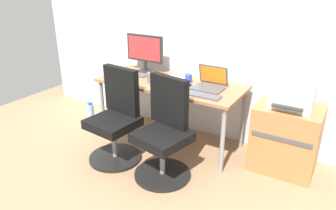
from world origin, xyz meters
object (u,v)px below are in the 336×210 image
water_bottle_on_floor (91,114)px  desktop_monitor (145,51)px  side_cabinet (286,137)px  office_chair_left (116,120)px  coffee_mug (188,78)px  printer (293,94)px  open_laptop (210,83)px  office_chair_right (165,133)px

water_bottle_on_floor → desktop_monitor: size_ratio=0.65×
side_cabinet → office_chair_left: bearing=-155.6°
office_chair_left → coffee_mug: office_chair_left is taller
coffee_mug → printer: bearing=2.0°
water_bottle_on_floor → open_laptop: 1.64m
printer → open_laptop: size_ratio=1.29×
water_bottle_on_floor → coffee_mug: (1.24, 0.26, 0.61)m
office_chair_left → office_chair_right: 0.58m
office_chair_left → open_laptop: bearing=39.8°
water_bottle_on_floor → coffee_mug: bearing=11.7°
office_chair_right → printer: size_ratio=2.35×
side_cabinet → desktop_monitor: (-1.70, 0.07, 0.64)m
office_chair_right → printer: bearing=36.1°
side_cabinet → printer: bearing=-90.0°
side_cabinet → water_bottle_on_floor: side_cabinet is taller
desktop_monitor → printer: bearing=-2.5°
water_bottle_on_floor → side_cabinet: bearing=7.3°
side_cabinet → printer: (0.00, -0.00, 0.45)m
office_chair_left → office_chair_right: size_ratio=1.00×
printer → open_laptop: bearing=-174.2°
office_chair_left → desktop_monitor: (-0.17, 0.77, 0.54)m
office_chair_right → open_laptop: size_ratio=3.03×
desktop_monitor → open_laptop: 0.94m
printer → side_cabinet: bearing=90.0°
water_bottle_on_floor → desktop_monitor: desktop_monitor is taller
office_chair_right → side_cabinet: size_ratio=1.44×
side_cabinet → open_laptop: open_laptop is taller
open_laptop → desktop_monitor: bearing=170.3°
coffee_mug → office_chair_left: bearing=-125.4°
coffee_mug → desktop_monitor: bearing=170.2°
printer → open_laptop: (-0.79, -0.08, -0.01)m
office_chair_right → office_chair_left: bearing=179.9°
side_cabinet → water_bottle_on_floor: (-2.30, -0.29, -0.18)m
open_laptop → coffee_mug: open_laptop is taller
printer → coffee_mug: bearing=-178.0°
printer → desktop_monitor: (-1.70, 0.07, 0.19)m
desktop_monitor → open_laptop: (0.90, -0.15, -0.20)m
office_chair_right → coffee_mug: (-0.11, 0.66, 0.33)m
office_chair_right → water_bottle_on_floor: (-1.35, 0.40, -0.28)m
office_chair_right → printer: office_chair_right is taller
water_bottle_on_floor → open_laptop: open_laptop is taller
printer → office_chair_right: bearing=-143.9°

